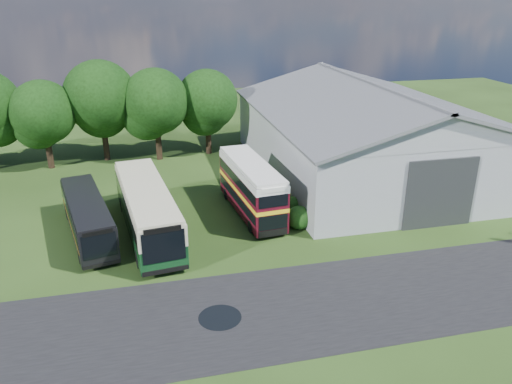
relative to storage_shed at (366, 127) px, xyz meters
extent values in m
plane|color=#1D3210|center=(-15.00, -15.98, -4.17)|extent=(120.00, 120.00, 0.00)
cube|color=black|center=(-12.00, -18.98, -4.17)|extent=(60.00, 8.00, 0.02)
cylinder|color=black|center=(-16.50, -18.98, -4.17)|extent=(2.20, 2.20, 0.01)
cube|color=gray|center=(0.00, 0.02, -1.42)|extent=(18.00, 24.00, 5.50)
cube|color=#2D3033|center=(0.00, -12.06, -1.67)|extent=(5.20, 0.18, 5.00)
cylinder|color=black|center=(-28.00, 7.52, -2.64)|extent=(0.56, 0.56, 3.06)
sphere|color=black|center=(-28.00, 7.52, 1.10)|extent=(5.78, 5.78, 5.78)
cylinder|color=black|center=(-23.00, 8.82, -2.37)|extent=(0.56, 0.56, 3.60)
sphere|color=black|center=(-23.00, 8.82, 2.03)|extent=(6.80, 6.80, 6.80)
cylinder|color=black|center=(-18.00, 7.82, -2.51)|extent=(0.56, 0.56, 3.31)
sphere|color=black|center=(-18.00, 7.82, 1.54)|extent=(6.26, 6.26, 6.26)
cylinder|color=black|center=(-13.00, 8.62, -2.58)|extent=(0.56, 0.56, 3.17)
sphere|color=black|center=(-13.00, 8.62, 1.29)|extent=(5.98, 5.98, 5.98)
sphere|color=#194714|center=(-9.40, -9.98, -4.17)|extent=(1.70, 1.70, 1.70)
sphere|color=#194714|center=(-9.40, -7.98, -4.17)|extent=(1.60, 1.60, 1.60)
sphere|color=#194714|center=(-9.40, -5.98, -4.17)|extent=(1.80, 1.80, 1.80)
cube|color=#0E3417|center=(-19.63, -8.49, -2.31)|extent=(4.30, 12.53, 3.05)
cube|color=#480A17|center=(-12.08, -6.81, -2.05)|extent=(3.19, 9.38, 3.68)
cube|color=black|center=(-23.53, -8.02, -2.67)|extent=(4.29, 10.17, 2.46)
camera|label=1|loc=(-19.58, -39.87, 11.21)|focal=35.00mm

